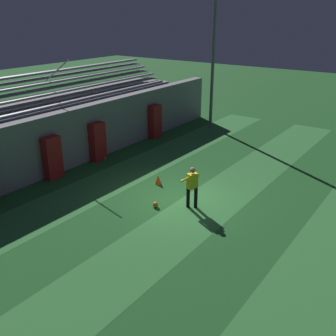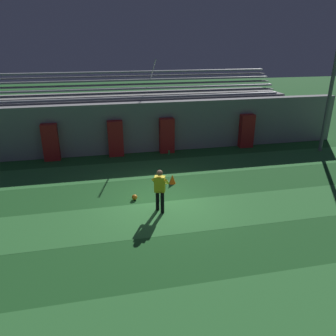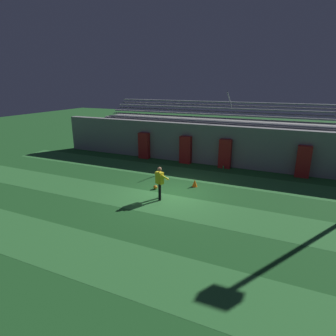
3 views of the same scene
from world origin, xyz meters
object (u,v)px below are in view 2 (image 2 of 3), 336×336
Objects in this scene: traffic_cone at (172,179)px; water_bottle at (169,153)px; padding_pillar_far_left at (51,142)px; goalkeeper at (160,188)px; padding_pillar_far_right at (247,131)px; soccer_ball at (135,197)px; padding_pillar_gate_right at (167,136)px; padding_pillar_gate_left at (116,139)px.

traffic_cone reaches higher than water_bottle.
padding_pillar_far_left is 1.17× the size of goalkeeper.
traffic_cone is 1.75× the size of water_bottle.
padding_pillar_far_right reaches higher than water_bottle.
soccer_ball is (-7.29, -5.55, -0.87)m from padding_pillar_far_right.
padding_pillar_far_left is 11.03m from padding_pillar_far_right.
padding_pillar_gate_right is 1.00× the size of padding_pillar_far_right.
water_bottle is (0.69, 3.87, -0.09)m from traffic_cone.
padding_pillar_gate_left and padding_pillar_far_right have the same top height.
soccer_ball is at bearing -56.04° from padding_pillar_far_left.
water_bottle is (2.89, -0.43, -0.86)m from padding_pillar_gate_left.
padding_pillar_gate_right is 0.96m from water_bottle.
water_bottle is (1.69, 6.25, -0.83)m from goalkeeper.
soccer_ball is 5.71m from water_bottle.
goalkeeper is (-1.66, -6.68, -0.02)m from padding_pillar_gate_right.
water_bottle is at bearing -174.81° from padding_pillar_far_right.
goalkeeper is 6.96× the size of water_bottle.
padding_pillar_far_right is 1.17× the size of goalkeeper.
padding_pillar_far_left is at bearing 124.35° from goalkeeper.
padding_pillar_far_right is 4.66× the size of traffic_cone.
padding_pillar_far_right is 4.87m from water_bottle.
padding_pillar_gate_right is 6.14m from soccer_ball.
padding_pillar_gate_left is 3.04m from water_bottle.
padding_pillar_gate_left is at bearing 93.75° from soccer_ball.
padding_pillar_far_left is 8.89× the size of soccer_ball.
padding_pillar_far_left is 8.10m from goalkeeper.
traffic_cone is at bearing -98.56° from padding_pillar_gate_right.
soccer_ball is at bearing -86.25° from padding_pillar_gate_left.
padding_pillar_gate_left and padding_pillar_far_left have the same top height.
padding_pillar_far_right reaches higher than soccer_ball.
padding_pillar_far_right is (4.81, 0.00, 0.00)m from padding_pillar_gate_right.
padding_pillar_gate_right is at bearing 65.87° from soccer_ball.
goalkeeper is at bearing -53.80° from soccer_ball.
padding_pillar_far_left reaches higher than water_bottle.
water_bottle is at bearing 74.83° from goalkeeper.
padding_pillar_gate_right reaches higher than water_bottle.
padding_pillar_far_left is (-3.37, 0.00, 0.00)m from padding_pillar_gate_left.
goalkeeper is 6.53m from water_bottle.
padding_pillar_far_right is at bearing 0.00° from padding_pillar_gate_right.
padding_pillar_gate_left is 1.17× the size of goalkeeper.
padding_pillar_gate_left reaches higher than soccer_ball.
padding_pillar_far_left is 6.34m from water_bottle.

